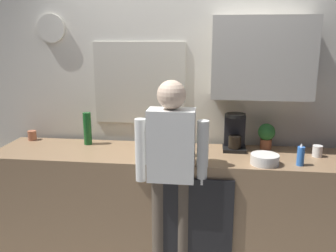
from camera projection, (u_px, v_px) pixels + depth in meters
kitchen_counter at (175, 203)px, 3.18m from camera, size 3.17×0.64×0.94m
dishwasher_panel at (197, 229)px, 2.85m from camera, size 0.56×0.02×0.84m
back_wall_assembly at (188, 97)px, 3.35m from camera, size 4.77×0.42×2.60m
coffee_maker at (235, 133)px, 3.14m from camera, size 0.20×0.20×0.33m
bottle_clear_soda at (180, 140)px, 2.96m from camera, size 0.09×0.09×0.28m
bottle_amber_beer at (147, 137)px, 3.13m from camera, size 0.06×0.06×0.23m
bottle_green_wine at (87, 129)px, 3.30m from camera, size 0.07×0.07×0.30m
cup_white_mug at (317, 151)px, 2.97m from camera, size 0.08×0.08×0.09m
cup_terracotta_mug at (32, 135)px, 3.46m from camera, size 0.08×0.08×0.09m
mixing_bowl at (265, 159)px, 2.79m from camera, size 0.22×0.22×0.08m
potted_plant at (266, 135)px, 3.16m from camera, size 0.15×0.15×0.23m
dish_soap at (301, 156)px, 2.76m from camera, size 0.06×0.06×0.18m
person_at_sink at (171, 164)px, 2.78m from camera, size 0.57×0.22×1.60m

